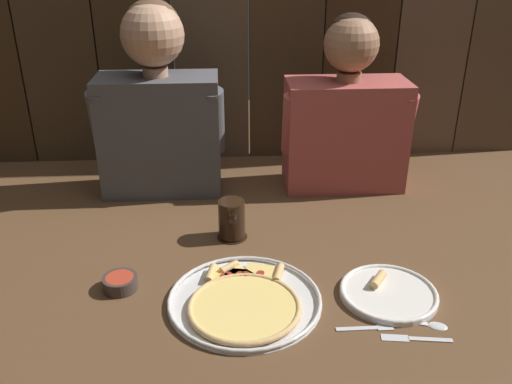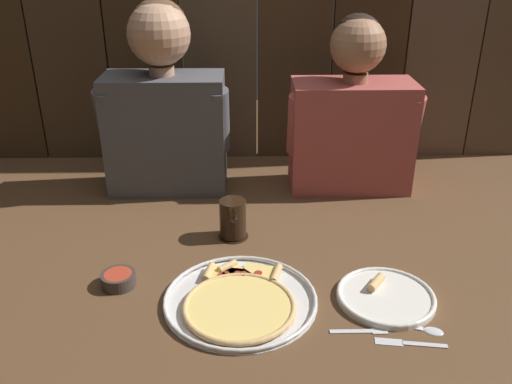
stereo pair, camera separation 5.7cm
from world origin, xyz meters
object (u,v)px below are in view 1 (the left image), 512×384
at_px(diner_left, 158,105).
at_px(pizza_tray, 244,301).
at_px(dinner_plate, 388,293).
at_px(drinking_glass, 232,220).
at_px(dipping_bowl, 120,282).
at_px(diner_right, 346,113).

bearing_deg(diner_left, pizza_tray, -69.57).
relative_size(dinner_plate, drinking_glass, 2.04).
height_order(dipping_bowl, diner_left, diner_left).
bearing_deg(drinking_glass, diner_left, 123.06).
relative_size(dinner_plate, diner_right, 0.41).
distance_m(dinner_plate, dipping_bowl, 0.67).
bearing_deg(drinking_glass, pizza_tray, -86.00).
bearing_deg(dinner_plate, drinking_glass, 140.67).
height_order(dinner_plate, dipping_bowl, same).
distance_m(pizza_tray, dipping_bowl, 0.32).
relative_size(pizza_tray, diner_left, 0.59).
distance_m(dinner_plate, drinking_glass, 0.49).
distance_m(drinking_glass, diner_right, 0.56).
distance_m(dinner_plate, diner_right, 0.70).
relative_size(drinking_glass, dipping_bowl, 1.35).
xyz_separation_m(dinner_plate, diner_left, (-0.60, 0.66, 0.29)).
bearing_deg(dipping_bowl, diner_right, 40.74).
bearing_deg(dinner_plate, dipping_bowl, 173.83).
height_order(drinking_glass, dipping_bowl, drinking_glass).
bearing_deg(diner_left, dinner_plate, -47.44).
distance_m(pizza_tray, diner_left, 0.77).
distance_m(diner_left, diner_right, 0.62).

